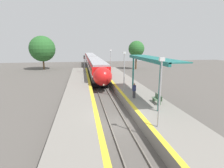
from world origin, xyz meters
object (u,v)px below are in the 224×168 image
at_px(lamppost_near, 160,88).
at_px(lamppost_far, 111,61).
at_px(railway_signal, 84,64).
at_px(lamppost_mid, 124,69).
at_px(train, 93,63).
at_px(platform_bench, 157,99).
at_px(person_waiting, 134,90).

height_order(lamppost_near, lamppost_far, same).
relative_size(railway_signal, lamppost_far, 0.92).
xyz_separation_m(lamppost_mid, lamppost_far, (0.00, 10.38, 0.00)).
height_order(train, platform_bench, train).
height_order(railway_signal, lamppost_near, lamppost_near).
relative_size(train, lamppost_far, 9.37).
distance_m(train, lamppost_far, 15.05).
relative_size(train, lamppost_mid, 9.37).
bearing_deg(lamppost_near, lamppost_mid, 90.00).
xyz_separation_m(train, lamppost_mid, (2.34, -25.16, 1.63)).
bearing_deg(train, platform_bench, -81.61).
distance_m(railway_signal, lamppost_near, 27.66).
distance_m(train, platform_bench, 30.90).
relative_size(platform_bench, railway_signal, 0.35).
xyz_separation_m(railway_signal, lamppost_mid, (4.67, -16.86, 1.06)).
distance_m(platform_bench, lamppost_far, 16.11).
relative_size(lamppost_near, lamppost_far, 1.00).
xyz_separation_m(platform_bench, lamppost_far, (-2.17, 15.78, 2.39)).
relative_size(platform_bench, lamppost_near, 0.32).
xyz_separation_m(railway_signal, lamppost_far, (4.67, -6.49, 1.06)).
bearing_deg(lamppost_mid, lamppost_far, 90.00).
bearing_deg(lamppost_mid, train, 95.31).
xyz_separation_m(train, railway_signal, (-2.33, -8.29, 0.57)).
distance_m(railway_signal, lamppost_mid, 17.53).
height_order(train, railway_signal, railway_signal).
height_order(train, person_waiting, train).
relative_size(lamppost_mid, lamppost_far, 1.00).
height_order(lamppost_near, lamppost_mid, same).
distance_m(platform_bench, person_waiting, 2.84).
bearing_deg(lamppost_near, lamppost_far, 90.00).
bearing_deg(railway_signal, train, 74.28).
bearing_deg(lamppost_mid, person_waiting, -83.51).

